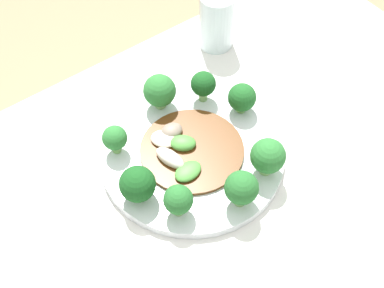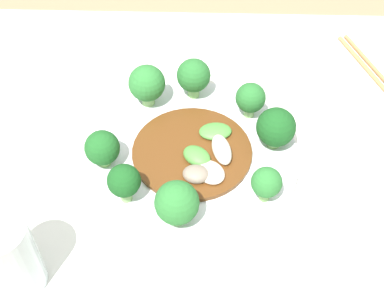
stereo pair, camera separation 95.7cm
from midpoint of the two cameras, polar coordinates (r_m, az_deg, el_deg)
name	(u,v)px [view 1 (the left image)]	position (r m, az deg, el deg)	size (l,w,h in m)	color
table	(200,272)	(1.05, 11.44, -34.92)	(1.09, 0.64, 0.75)	silver
plate	(192,154)	(0.67, 15.28, -30.39)	(0.30, 0.30, 0.02)	silver
broccoli_northwest	(115,138)	(0.61, 3.21, -30.72)	(0.04, 0.04, 0.05)	#7AAD5B
broccoli_southwest	(178,200)	(0.62, 16.20, -40.42)	(0.04, 0.04, 0.06)	#89B76B
broccoli_south	(241,188)	(0.64, 25.97, -36.99)	(0.05, 0.05, 0.07)	#7AAD5B
broccoli_southeast	(268,156)	(0.66, 28.45, -31.16)	(0.06, 0.06, 0.07)	#89B76B
broccoli_west	(137,184)	(0.61, 8.60, -38.72)	(0.06, 0.06, 0.06)	#7AAD5B
broccoli_east	(242,98)	(0.67, 22.23, -21.27)	(0.05, 0.05, 0.06)	#7AAD5B
broccoli_northeast	(203,84)	(0.65, 16.20, -19.67)	(0.04, 0.04, 0.06)	#89B76B
broccoli_north	(160,91)	(0.63, 9.51, -21.50)	(0.06, 0.06, 0.07)	#89B76B
stirfry_center	(186,150)	(0.65, 14.62, -30.44)	(0.17, 0.17, 0.02)	#5B3314
drinking_glass	(217,21)	(0.72, 16.16, -7.12)	(0.07, 0.07, 0.11)	silver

